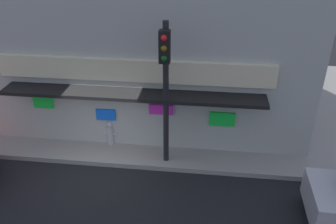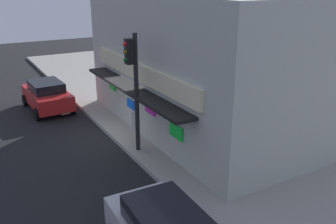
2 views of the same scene
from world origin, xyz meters
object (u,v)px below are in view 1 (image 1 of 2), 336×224
trash_can (265,131)px  pedestrian (154,114)px  traffic_light (165,78)px  fire_hydrant (110,133)px

trash_can → pedestrian: (-4.12, -0.14, 0.51)m
traffic_light → trash_can: 4.65m
fire_hydrant → pedestrian: size_ratio=0.52×
pedestrian → fire_hydrant: bearing=-156.8°
traffic_light → fire_hydrant: (-2.15, 0.87, -2.63)m
traffic_light → fire_hydrant: bearing=158.0°
trash_can → pedestrian: 4.15m
traffic_light → pedestrian: (-0.64, 1.52, -2.10)m
traffic_light → trash_can: bearing=25.4°
fire_hydrant → pedestrian: pedestrian is taller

